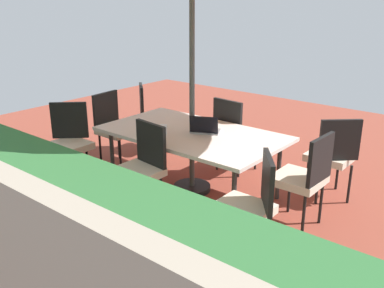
% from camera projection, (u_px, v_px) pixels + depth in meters
% --- Properties ---
extents(ground_plane, '(10.00, 10.00, 0.02)m').
position_uv_depth(ground_plane, '(192.00, 191.00, 5.19)').
color(ground_plane, brown).
extents(hedge_row, '(6.30, 1.00, 1.08)m').
position_uv_depth(hedge_row, '(4.00, 224.00, 3.35)').
color(hedge_row, '#2D6633').
rests_on(hedge_row, ground_plane).
extents(dining_table, '(2.09, 1.19, 0.73)m').
position_uv_depth(dining_table, '(192.00, 136.00, 4.97)').
color(dining_table, silver).
rests_on(dining_table, ground_plane).
extents(chair_northwest, '(0.58, 0.58, 0.98)m').
position_uv_depth(chair_northwest, '(249.00, 204.00, 3.64)').
color(chair_northwest, beige).
rests_on(chair_northwest, ground_plane).
extents(chair_east, '(0.48, 0.47, 0.98)m').
position_uv_depth(chair_east, '(115.00, 125.00, 5.81)').
color(chair_east, beige).
rests_on(chair_east, ground_plane).
extents(chair_west, '(0.47, 0.46, 0.98)m').
position_uv_depth(chair_west, '(304.00, 175.00, 4.21)').
color(chair_west, beige).
rests_on(chair_west, ground_plane).
extents(chair_southeast, '(0.59, 0.59, 0.98)m').
position_uv_depth(chair_southeast, '(152.00, 114.00, 6.36)').
color(chair_southeast, beige).
rests_on(chair_southeast, ground_plane).
extents(chair_southwest, '(0.59, 0.59, 0.98)m').
position_uv_depth(chair_southwest, '(333.00, 153.00, 4.79)').
color(chair_southwest, beige).
rests_on(chair_southwest, ground_plane).
extents(chair_south, '(0.47, 0.48, 0.98)m').
position_uv_depth(chair_south, '(234.00, 131.00, 5.57)').
color(chair_south, beige).
rests_on(chair_south, ground_plane).
extents(chair_northeast, '(0.59, 0.59, 0.98)m').
position_uv_depth(chair_northeast, '(68.00, 140.00, 5.23)').
color(chair_northeast, beige).
rests_on(chair_northeast, ground_plane).
extents(chair_north, '(0.47, 0.48, 0.98)m').
position_uv_depth(chair_north, '(140.00, 166.00, 4.44)').
color(chair_north, beige).
rests_on(chair_north, ground_plane).
extents(laptop, '(0.40, 0.36, 0.21)m').
position_uv_depth(laptop, '(205.00, 129.00, 4.91)').
color(laptop, gray).
rests_on(laptop, dining_table).
extents(cup, '(0.08, 0.08, 0.11)m').
position_uv_depth(cup, '(163.00, 129.00, 4.87)').
color(cup, white).
rests_on(cup, dining_table).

